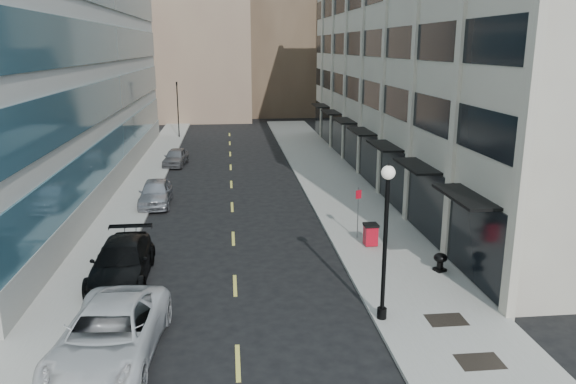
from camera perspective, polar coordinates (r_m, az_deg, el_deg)
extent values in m
cube|color=gray|center=(36.21, 6.25, -1.07)|extent=(5.00, 80.00, 0.15)
cube|color=gray|center=(35.98, -16.11, -1.67)|extent=(3.00, 80.00, 0.15)
cube|color=#BEB8A1|center=(44.47, 16.96, 12.96)|extent=(14.00, 46.00, 18.00)
cube|color=black|center=(42.99, 7.64, 4.02)|extent=(0.18, 46.00, 3.60)
cube|color=black|center=(42.40, 7.86, 10.00)|extent=(0.12, 46.00, 1.80)
cube|color=black|center=(42.27, 8.03, 14.74)|extent=(0.12, 46.00, 1.80)
cube|color=#BEB8A1|center=(20.69, 23.60, 11.20)|extent=(0.35, 0.60, 18.00)
cube|color=#BEB8A1|center=(26.09, 17.08, 12.22)|extent=(0.35, 0.60, 18.00)
cube|color=#BEB8A1|center=(31.70, 12.81, 12.81)|extent=(0.35, 0.60, 18.00)
cube|color=#BEB8A1|center=(37.44, 9.82, 13.17)|extent=(0.35, 0.60, 18.00)
cube|color=#BEB8A1|center=(43.25, 7.62, 13.42)|extent=(0.35, 0.60, 18.00)
cube|color=#BEB8A1|center=(49.10, 5.94, 13.59)|extent=(0.35, 0.60, 18.00)
cube|color=#BEB8A1|center=(54.98, 4.62, 13.72)|extent=(0.35, 0.60, 18.00)
cube|color=#BEB8A1|center=(60.89, 3.56, 13.82)|extent=(0.35, 0.60, 18.00)
cube|color=black|center=(23.81, 17.51, -0.43)|extent=(1.30, 4.00, 0.12)
cube|color=black|center=(29.25, 12.90, 2.59)|extent=(1.30, 4.00, 0.12)
cube|color=black|center=(34.87, 9.75, 4.65)|extent=(1.30, 4.00, 0.12)
cube|color=black|center=(40.60, 7.47, 6.12)|extent=(1.30, 4.00, 0.12)
cube|color=black|center=(46.40, 5.75, 7.22)|extent=(1.30, 4.00, 0.12)
cube|color=black|center=(52.24, 4.41, 8.08)|extent=(1.30, 4.00, 0.12)
cube|color=black|center=(58.12, 3.33, 8.75)|extent=(1.30, 4.00, 0.12)
cube|color=gray|center=(42.73, -16.57, 1.97)|extent=(0.20, 46.00, 1.80)
cube|color=#315F72|center=(42.34, -16.78, 4.74)|extent=(0.14, 45.60, 2.40)
cube|color=#315F72|center=(41.92, -17.14, 9.45)|extent=(0.14, 45.60, 2.40)
cube|color=#315F72|center=(41.79, -17.50, 14.23)|extent=(0.14, 45.60, 2.40)
cube|color=#8C755C|center=(82.24, -9.23, 17.35)|extent=(14.00, 18.00, 28.00)
cube|color=#8C755C|center=(93.09, -15.20, 14.85)|extent=(12.00, 14.00, 22.00)
cube|color=#BEB8A1|center=(82.06, 6.87, 14.64)|extent=(10.00, 14.00, 20.00)
cube|color=black|center=(19.46, 18.90, -15.98)|extent=(1.40, 1.00, 0.01)
cube|color=black|center=(21.69, 15.78, -12.39)|extent=(1.40, 1.00, 0.01)
cube|color=#D8CC4C|center=(18.80, -5.12, -16.86)|extent=(0.15, 2.20, 0.01)
cube|color=#D8CC4C|center=(24.12, -5.41, -9.42)|extent=(0.15, 2.20, 0.01)
cube|color=#D8CC4C|center=(29.70, -5.58, -4.72)|extent=(0.15, 2.20, 0.01)
cube|color=#D8CC4C|center=(35.42, -5.70, -1.52)|extent=(0.15, 2.20, 0.01)
cube|color=#D8CC4C|center=(41.22, -5.78, 0.78)|extent=(0.15, 2.20, 0.01)
cube|color=#D8CC4C|center=(47.07, -5.85, 2.52)|extent=(0.15, 2.20, 0.01)
cube|color=#D8CC4C|center=(52.96, -5.90, 3.87)|extent=(0.15, 2.20, 0.01)
cube|color=#D8CC4C|center=(58.86, -5.94, 4.95)|extent=(0.15, 2.20, 0.01)
cube|color=#D8CC4C|center=(64.79, -5.97, 5.83)|extent=(0.15, 2.20, 0.01)
cylinder|color=black|center=(62.65, -11.12, 8.10)|extent=(0.12, 0.12, 6.00)
imported|color=black|center=(62.39, -11.25, 10.83)|extent=(0.66, 0.66, 1.98)
imported|color=silver|center=(19.26, -17.68, -13.67)|extent=(3.47, 6.68, 1.80)
imported|color=black|center=(25.23, -16.53, -6.81)|extent=(2.43, 5.86, 1.69)
imported|color=#9A9CA3|center=(36.48, -13.30, -0.06)|extent=(1.99, 4.80, 1.63)
imported|color=slate|center=(48.31, -11.33, 3.49)|extent=(2.21, 4.43, 1.45)
cube|color=#AD0B1C|center=(28.28, 8.39, -4.35)|extent=(0.63, 0.63, 0.99)
cube|color=black|center=(28.11, 8.43, -3.34)|extent=(0.71, 0.71, 0.12)
cylinder|color=black|center=(28.67, 7.81, -4.98)|extent=(0.06, 0.22, 0.22)
cylinder|color=black|center=(28.76, 8.58, -4.94)|extent=(0.06, 0.22, 0.22)
cylinder|color=black|center=(21.24, 9.51, -12.03)|extent=(0.35, 0.35, 0.40)
cylinder|color=black|center=(20.23, 9.81, -5.53)|extent=(0.15, 0.15, 5.08)
sphere|color=silver|center=(19.48, 10.16, 1.96)|extent=(0.49, 0.49, 0.49)
cone|color=black|center=(19.42, 10.19, 2.75)|extent=(0.13, 0.13, 0.20)
cylinder|color=slate|center=(29.01, 7.12, -2.09)|extent=(0.05, 0.05, 2.74)
cube|color=#A50B1A|center=(28.73, 7.19, -0.25)|extent=(0.31, 0.14, 0.43)
cube|color=black|center=(25.95, 15.15, -7.61)|extent=(0.57, 0.57, 0.13)
cylinder|color=black|center=(25.85, 15.19, -7.09)|extent=(0.28, 0.28, 0.43)
ellipsoid|color=black|center=(25.75, 15.24, -6.47)|extent=(0.60, 0.60, 0.42)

